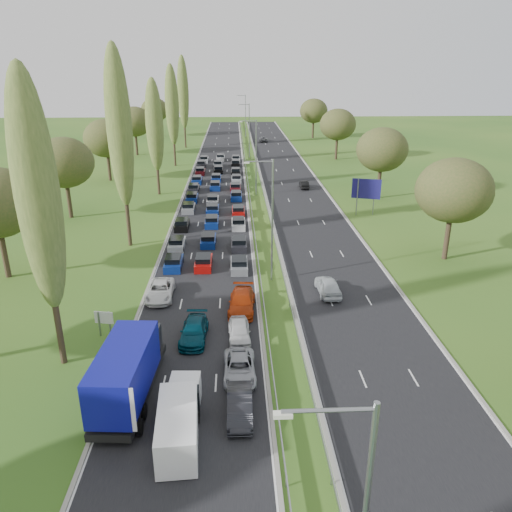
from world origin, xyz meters
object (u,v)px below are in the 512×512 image
object	(u,v)px
white_van_rear	(182,404)
near_car_2	(160,290)
info_sign	(104,320)
white_van_front	(178,424)
direction_sign	(366,190)
blue_lorry	(128,370)

from	to	relation	value
white_van_rear	near_car_2	bearing A→B (deg)	104.76
near_car_2	info_sign	world-z (taller)	info_sign
white_van_front	direction_sign	size ratio (longest dim) A/B	1.07
info_sign	white_van_front	bearing A→B (deg)	-60.08
white_van_rear	direction_sign	bearing A→B (deg)	65.59
near_car_2	blue_lorry	bearing A→B (deg)	-90.66
white_van_rear	info_sign	distance (m)	12.28
info_sign	direction_sign	xyz separation A→B (m)	(28.80, 32.67, 2.20)
blue_lorry	white_van_rear	bearing A→B (deg)	-25.71
near_car_2	white_van_rear	bearing A→B (deg)	-78.88
white_van_rear	info_sign	xyz separation A→B (m)	(-7.02, 10.06, 0.40)
white_van_rear	info_sign	world-z (taller)	info_sign
blue_lorry	near_car_2	bearing A→B (deg)	94.55
white_van_rear	blue_lorry	bearing A→B (deg)	152.72
near_car_2	white_van_front	bearing A→B (deg)	-80.29
direction_sign	white_van_rear	bearing A→B (deg)	-117.00
near_car_2	white_van_rear	size ratio (longest dim) A/B	1.10
near_car_2	white_van_rear	distance (m)	17.16
blue_lorry	white_van_rear	size ratio (longest dim) A/B	2.08
white_van_rear	direction_sign	world-z (taller)	direction_sign
near_car_2	direction_sign	bearing A→B (deg)	44.59
white_van_front	white_van_rear	xyz separation A→B (m)	(0.03, 2.08, -0.18)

